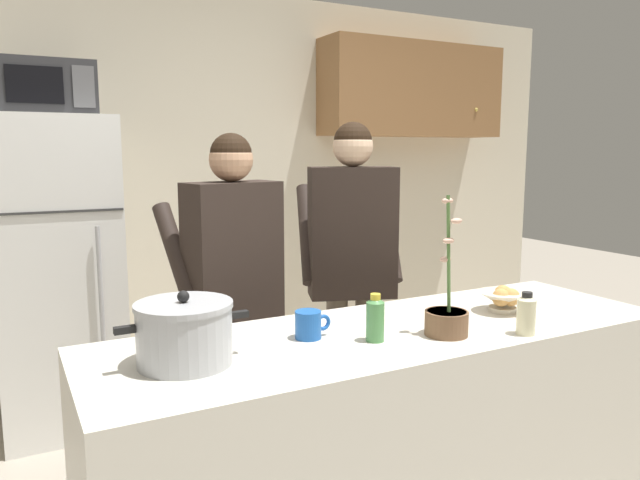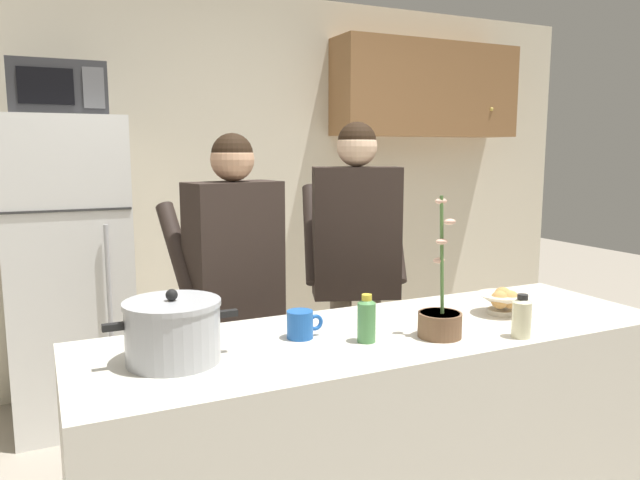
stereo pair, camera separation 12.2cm
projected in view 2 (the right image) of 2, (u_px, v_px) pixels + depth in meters
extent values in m
cube|color=beige|center=(212.00, 187.00, 4.15)|extent=(6.00, 0.12, 2.60)
cube|color=olive|center=(427.00, 90.00, 4.51)|extent=(1.47, 0.34, 0.68)
sphere|color=gold|center=(491.00, 109.00, 4.58)|extent=(0.03, 0.03, 0.03)
cube|color=silver|center=(384.00, 451.00, 2.21)|extent=(2.15, 0.68, 0.92)
cube|color=white|center=(69.00, 273.00, 3.40)|extent=(0.64, 0.64, 1.74)
cube|color=#333333|center=(68.00, 211.00, 3.06)|extent=(0.63, 0.01, 0.01)
cylinder|color=#B2B2B7|center=(109.00, 298.00, 3.18)|extent=(0.02, 0.02, 0.78)
cube|color=#2D2D30|center=(57.00, 90.00, 3.24)|extent=(0.48, 0.36, 0.28)
cube|color=black|center=(46.00, 86.00, 3.05)|extent=(0.26, 0.01, 0.18)
cube|color=#59595B|center=(94.00, 88.00, 3.14)|extent=(0.11, 0.01, 0.21)
cylinder|color=#726656|center=(251.00, 400.00, 2.82)|extent=(0.11, 0.11, 0.79)
cylinder|color=#726656|center=(224.00, 408.00, 2.74)|extent=(0.11, 0.11, 0.79)
cube|color=#2D231E|center=(234.00, 252.00, 2.68)|extent=(0.44, 0.28, 0.63)
sphere|color=tan|center=(232.00, 160.00, 2.62)|extent=(0.19, 0.19, 0.19)
sphere|color=black|center=(232.00, 154.00, 2.61)|extent=(0.18, 0.18, 0.18)
cylinder|color=#2D231E|center=(260.00, 249.00, 2.90)|extent=(0.15, 0.38, 0.48)
cylinder|color=#2D231E|center=(180.00, 258.00, 2.65)|extent=(0.15, 0.38, 0.48)
cylinder|color=#726656|center=(369.00, 373.00, 3.12)|extent=(0.11, 0.11, 0.82)
cylinder|color=#726656|center=(340.00, 374.00, 3.11)|extent=(0.11, 0.11, 0.82)
cube|color=#2D231E|center=(356.00, 232.00, 3.00)|extent=(0.47, 0.34, 0.65)
sphere|color=beige|center=(357.00, 146.00, 2.94)|extent=(0.20, 0.20, 0.20)
sphere|color=black|center=(357.00, 141.00, 2.94)|extent=(0.19, 0.19, 0.19)
cylinder|color=#2D231E|center=(394.00, 233.00, 3.14)|extent=(0.21, 0.39, 0.50)
cylinder|color=#2D231E|center=(312.00, 234.00, 3.11)|extent=(0.21, 0.39, 0.50)
cylinder|color=#ADAFB5|center=(173.00, 334.00, 1.81)|extent=(0.28, 0.28, 0.17)
cylinder|color=#ADAFB5|center=(172.00, 304.00, 1.80)|extent=(0.29, 0.29, 0.02)
sphere|color=black|center=(172.00, 295.00, 1.80)|extent=(0.04, 0.04, 0.04)
cube|color=black|center=(113.00, 327.00, 1.73)|extent=(0.06, 0.02, 0.02)
cube|color=black|center=(228.00, 314.00, 1.88)|extent=(0.06, 0.02, 0.02)
cylinder|color=#1E59B2|center=(300.00, 325.00, 2.05)|extent=(0.09, 0.09, 0.10)
torus|color=#1E59B2|center=(315.00, 322.00, 2.07)|extent=(0.06, 0.01, 0.06)
cylinder|color=beige|center=(502.00, 311.00, 2.35)|extent=(0.11, 0.11, 0.02)
cone|color=beige|center=(502.00, 302.00, 2.35)|extent=(0.20, 0.20, 0.06)
sphere|color=tan|center=(500.00, 300.00, 2.32)|extent=(0.07, 0.07, 0.07)
sphere|color=tan|center=(503.00, 296.00, 2.38)|extent=(0.07, 0.07, 0.07)
sphere|color=tan|center=(510.00, 299.00, 2.32)|extent=(0.07, 0.07, 0.07)
cylinder|color=beige|center=(522.00, 320.00, 2.06)|extent=(0.07, 0.07, 0.12)
cone|color=beige|center=(523.00, 299.00, 2.04)|extent=(0.07, 0.07, 0.02)
cylinder|color=#262626|center=(523.00, 297.00, 2.04)|extent=(0.04, 0.04, 0.02)
cylinder|color=#4C8C4C|center=(366.00, 322.00, 2.01)|extent=(0.06, 0.06, 0.13)
cone|color=#4C8C4C|center=(367.00, 300.00, 2.00)|extent=(0.06, 0.06, 0.02)
cylinder|color=gold|center=(367.00, 297.00, 1.99)|extent=(0.03, 0.03, 0.02)
cylinder|color=brown|center=(440.00, 325.00, 2.06)|extent=(0.15, 0.15, 0.09)
cylinder|color=#38281E|center=(440.00, 314.00, 2.06)|extent=(0.14, 0.14, 0.01)
cylinder|color=#4C7238|center=(442.00, 255.00, 2.03)|extent=(0.01, 0.04, 0.40)
ellipsoid|color=#D8A58C|center=(439.00, 260.00, 2.04)|extent=(0.04, 0.03, 0.02)
ellipsoid|color=#D8A58C|center=(442.00, 242.00, 2.02)|extent=(0.04, 0.03, 0.02)
ellipsoid|color=#D8A58C|center=(450.00, 222.00, 2.01)|extent=(0.04, 0.03, 0.02)
ellipsoid|color=#D8A58C|center=(441.00, 201.00, 2.02)|extent=(0.04, 0.03, 0.02)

